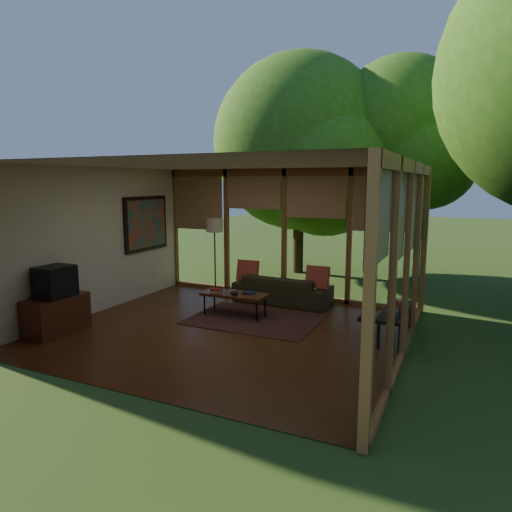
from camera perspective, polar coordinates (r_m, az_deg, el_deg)
The scene contains 25 objects.
floor at distance 7.64m, azimuth -3.52°, elevation -9.27°, with size 5.50×5.50×0.00m, color #5A3017.
ceiling at distance 7.25m, azimuth -3.73°, elevation 11.41°, with size 5.50×5.50×0.00m, color white.
wall_left at distance 8.96m, azimuth -19.26°, elevation 1.84°, with size 0.04×5.00×2.70m, color silver.
wall_front at distance 5.30m, azimuth -16.66°, elevation -2.84°, with size 5.50×0.04×2.70m, color silver.
window_wall_back at distance 9.58m, azimuth 3.56°, elevation 2.79°, with size 5.50×0.12×2.70m, color brown.
window_wall_right at distance 6.49m, azimuth 18.23°, elevation -0.75°, with size 0.12×5.00×2.70m, color brown.
tree_nw at distance 12.39m, azimuth 5.58°, elevation 13.86°, with size 4.56×4.56×5.71m.
tree_ne at distance 12.33m, azimuth 17.62°, elevation 15.07°, with size 3.44×3.44×5.50m.
rug at distance 8.19m, azimuth -0.22°, elevation -7.94°, with size 2.24×1.59×0.01m, color brown.
sofa at distance 9.24m, azimuth 3.31°, elevation -4.17°, with size 1.94×0.76×0.57m, color #332E19.
pillow_left at distance 9.43m, azimuth -1.03°, elevation -1.92°, with size 0.44×0.15×0.44m, color maroon.
pillow_right at distance 8.88m, azimuth 7.71°, elevation -2.70°, with size 0.44×0.15×0.44m, color maroon.
ct_book_lower at distance 8.44m, azimuth -4.98°, elevation -4.38°, with size 0.20×0.15×0.03m, color beige.
ct_book_upper at distance 8.43m, azimuth -4.98°, elevation -4.18°, with size 0.20×0.15×0.03m, color maroon.
ct_book_side at distance 8.28m, azimuth -0.91°, elevation -4.61°, with size 0.22×0.16×0.03m, color #161B32.
ct_bowl at distance 8.21m, azimuth -2.73°, elevation -4.61°, with size 0.16×0.16×0.07m, color black.
media_cabinet at distance 8.11m, azimuth -23.67°, elevation -6.73°, with size 0.50×1.00×0.60m, color #532716.
television at distance 7.97m, azimuth -23.83°, elevation -2.95°, with size 0.45×0.55×0.50m, color black.
console_book_a at distance 7.11m, azimuth 15.46°, elevation -6.81°, with size 0.25×0.18×0.09m, color #30544A.
console_book_b at distance 7.54m, azimuth 16.04°, elevation -5.85°, with size 0.24×0.17×0.11m, color maroon.
console_book_c at distance 7.92m, azimuth 16.50°, elevation -5.29°, with size 0.24×0.18×0.07m, color beige.
floor_lamp at distance 9.96m, azimuth -5.20°, elevation 3.34°, with size 0.36×0.36×1.65m.
coffee_table at distance 8.33m, azimuth -2.71°, elevation -4.89°, with size 1.20×0.50×0.43m.
side_console at distance 7.51m, azimuth 15.95°, elevation -6.67°, with size 0.60×1.40×0.46m.
wall_painting at distance 9.96m, azimuth -13.56°, elevation 3.96°, with size 0.06×1.35×1.15m.
Camera 1 is at (3.47, -6.36, 2.43)m, focal length 32.00 mm.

